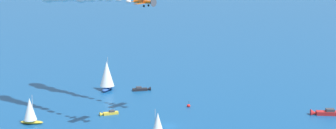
{
  "coord_description": "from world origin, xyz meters",
  "views": [
    {
      "loc": [
        104.45,
        87.64,
        46.23
      ],
      "look_at": [
        0.01,
        -0.31,
        17.77
      ],
      "focal_mm": 53.72,
      "sensor_mm": 36.0,
      "label": 1
    }
  ],
  "objects_px": {
    "motorboat_far_port": "(324,113)",
    "biplane_wingman": "(145,1)",
    "marker_buoy": "(189,106)",
    "sailboat_inshore": "(107,75)",
    "motorboat_offshore": "(142,89)",
    "sailboat_ahead": "(158,126)",
    "motorboat_trailing": "(108,113)",
    "sailboat_near_centre": "(30,111)"
  },
  "relations": [
    {
      "from": "motorboat_offshore",
      "to": "marker_buoy",
      "type": "bearing_deg",
      "value": 77.59
    },
    {
      "from": "sailboat_near_centre",
      "to": "sailboat_inshore",
      "type": "height_order",
      "value": "sailboat_inshore"
    },
    {
      "from": "motorboat_trailing",
      "to": "sailboat_near_centre",
      "type": "bearing_deg",
      "value": -28.05
    },
    {
      "from": "sailboat_inshore",
      "to": "motorboat_offshore",
      "type": "height_order",
      "value": "sailboat_inshore"
    },
    {
      "from": "sailboat_ahead",
      "to": "motorboat_offshore",
      "type": "bearing_deg",
      "value": -132.53
    },
    {
      "from": "motorboat_far_port",
      "to": "marker_buoy",
      "type": "relative_size",
      "value": 4.05
    },
    {
      "from": "motorboat_far_port",
      "to": "sailboat_inshore",
      "type": "height_order",
      "value": "sailboat_inshore"
    },
    {
      "from": "sailboat_near_centre",
      "to": "sailboat_inshore",
      "type": "bearing_deg",
      "value": -164.7
    },
    {
      "from": "motorboat_trailing",
      "to": "marker_buoy",
      "type": "xyz_separation_m",
      "value": [
        -22.33,
        13.72,
        -0.06
      ]
    },
    {
      "from": "sailboat_near_centre",
      "to": "motorboat_trailing",
      "type": "distance_m",
      "value": 23.24
    },
    {
      "from": "motorboat_far_port",
      "to": "motorboat_offshore",
      "type": "distance_m",
      "value": 63.82
    },
    {
      "from": "motorboat_offshore",
      "to": "sailboat_near_centre",
      "type": "bearing_deg",
      "value": 1.14
    },
    {
      "from": "sailboat_ahead",
      "to": "biplane_wingman",
      "type": "distance_m",
      "value": 32.59
    },
    {
      "from": "motorboat_far_port",
      "to": "motorboat_trailing",
      "type": "distance_m",
      "value": 65.77
    },
    {
      "from": "motorboat_far_port",
      "to": "sailboat_inshore",
      "type": "distance_m",
      "value": 75.75
    },
    {
      "from": "sailboat_inshore",
      "to": "motorboat_offshore",
      "type": "distance_m",
      "value": 13.7
    },
    {
      "from": "motorboat_offshore",
      "to": "sailboat_ahead",
      "type": "xyz_separation_m",
      "value": [
        34.59,
        37.71,
        3.28
      ]
    },
    {
      "from": "sailboat_inshore",
      "to": "marker_buoy",
      "type": "distance_m",
      "value": 36.01
    },
    {
      "from": "sailboat_near_centre",
      "to": "motorboat_offshore",
      "type": "relative_size",
      "value": 1.37
    },
    {
      "from": "sailboat_ahead",
      "to": "marker_buoy",
      "type": "distance_m",
      "value": 31.64
    },
    {
      "from": "motorboat_far_port",
      "to": "sailboat_ahead",
      "type": "bearing_deg",
      "value": -26.62
    },
    {
      "from": "motorboat_far_port",
      "to": "motorboat_trailing",
      "type": "xyz_separation_m",
      "value": [
        42.21,
        -50.44,
        -0.24
      ]
    },
    {
      "from": "motorboat_far_port",
      "to": "marker_buoy",
      "type": "xyz_separation_m",
      "value": [
        19.89,
        -36.72,
        -0.3
      ]
    },
    {
      "from": "motorboat_far_port",
      "to": "biplane_wingman",
      "type": "relative_size",
      "value": 1.17
    },
    {
      "from": "sailboat_inshore",
      "to": "sailboat_ahead",
      "type": "distance_m",
      "value": 54.81
    },
    {
      "from": "motorboat_offshore",
      "to": "sailboat_inshore",
      "type": "bearing_deg",
      "value": -52.21
    },
    {
      "from": "marker_buoy",
      "to": "motorboat_far_port",
      "type": "bearing_deg",
      "value": 118.44
    },
    {
      "from": "marker_buoy",
      "to": "motorboat_offshore",
      "type": "bearing_deg",
      "value": -102.41
    },
    {
      "from": "motorboat_far_port",
      "to": "motorboat_trailing",
      "type": "relative_size",
      "value": 1.49
    },
    {
      "from": "sailboat_inshore",
      "to": "marker_buoy",
      "type": "xyz_separation_m",
      "value": [
        -2.22,
        35.58,
        -5.08
      ]
    },
    {
      "from": "motorboat_far_port",
      "to": "marker_buoy",
      "type": "bearing_deg",
      "value": -61.56
    },
    {
      "from": "motorboat_offshore",
      "to": "motorboat_trailing",
      "type": "bearing_deg",
      "value": 22.84
    },
    {
      "from": "biplane_wingman",
      "to": "motorboat_offshore",
      "type": "bearing_deg",
      "value": -135.87
    },
    {
      "from": "marker_buoy",
      "to": "biplane_wingman",
      "type": "bearing_deg",
      "value": 13.28
    },
    {
      "from": "motorboat_offshore",
      "to": "biplane_wingman",
      "type": "bearing_deg",
      "value": 44.13
    },
    {
      "from": "motorboat_offshore",
      "to": "sailboat_ahead",
      "type": "height_order",
      "value": "sailboat_ahead"
    },
    {
      "from": "motorboat_offshore",
      "to": "marker_buoy",
      "type": "xyz_separation_m",
      "value": [
        5.61,
        25.48,
        -0.13
      ]
    },
    {
      "from": "sailboat_near_centre",
      "to": "marker_buoy",
      "type": "distance_m",
      "value": 49.29
    },
    {
      "from": "sailboat_inshore",
      "to": "biplane_wingman",
      "type": "relative_size",
      "value": 1.65
    },
    {
      "from": "sailboat_ahead",
      "to": "biplane_wingman",
      "type": "bearing_deg",
      "value": -106.19
    },
    {
      "from": "motorboat_trailing",
      "to": "biplane_wingman",
      "type": "height_order",
      "value": "biplane_wingman"
    },
    {
      "from": "sailboat_near_centre",
      "to": "motorboat_trailing",
      "type": "xyz_separation_m",
      "value": [
        -20.28,
        10.81,
        -3.48
      ]
    }
  ]
}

